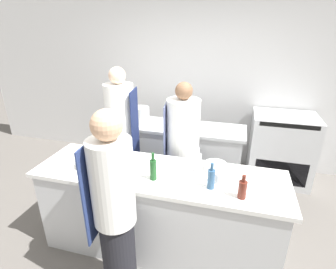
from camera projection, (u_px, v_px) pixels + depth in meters
name	position (u px, v px, depth m)	size (l,w,h in m)	color
ground_plane	(160.00, 244.00, 2.86)	(16.00, 16.00, 0.00)	#605B56
wall_back	(197.00, 79.00, 4.21)	(8.00, 0.06, 2.80)	silver
prep_counter	(159.00, 211.00, 2.68)	(2.41, 0.72, 0.91)	silver
pass_counter	(170.00, 154.00, 3.85)	(2.09, 0.58, 0.91)	silver
oven_range	(280.00, 149.00, 3.88)	(0.87, 0.66, 1.03)	silver
chef_at_prep_near	(115.00, 212.00, 2.05)	(0.35, 0.33, 1.70)	black
chef_at_stove	(122.00, 140.00, 3.23)	(0.37, 0.36, 1.79)	black
chef_at_pass_far	(182.00, 152.00, 3.10)	(0.41, 0.40, 1.65)	black
bottle_olive_oil	(242.00, 189.00, 2.10)	(0.07, 0.07, 0.21)	#5B2319
bottle_vinegar	(153.00, 169.00, 2.35)	(0.06, 0.06, 0.27)	#19471E
bottle_wine	(197.00, 162.00, 2.50)	(0.08, 0.08, 0.24)	silver
bottle_cooking_oil	(211.00, 178.00, 2.23)	(0.06, 0.06, 0.24)	#2D5175
bowl_mixing_large	(120.00, 166.00, 2.55)	(0.27, 0.27, 0.06)	#B7BABC
bowl_prep_small	(91.00, 163.00, 2.60)	(0.27, 0.27, 0.07)	#B7BABC
bowl_ceramic_blue	(215.00, 167.00, 2.53)	(0.22, 0.22, 0.07)	white
cup	(219.00, 178.00, 2.33)	(0.09, 0.09, 0.10)	white
stockpot	(141.00, 115.00, 3.73)	(0.24, 0.24, 0.23)	silver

